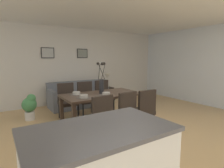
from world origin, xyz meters
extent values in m
plane|color=tan|center=(0.00, 0.00, 0.00)|extent=(9.00, 9.00, 0.00)
cube|color=silver|center=(0.00, 3.25, 1.30)|extent=(9.00, 0.10, 2.60)
cube|color=white|center=(3.65, 0.40, 1.30)|extent=(0.10, 6.30, 2.60)
cube|color=white|center=(0.00, 0.40, 2.64)|extent=(9.00, 7.20, 0.08)
cube|color=#3D2D23|center=(-0.20, 0.73, 0.71)|extent=(1.80, 0.91, 0.05)
cube|color=#3D2D23|center=(0.64, 1.13, 0.34)|extent=(0.07, 0.07, 0.69)
cube|color=#3D2D23|center=(-1.04, 1.13, 0.34)|extent=(0.07, 0.07, 0.69)
cube|color=#3D2D23|center=(0.64, 0.34, 0.34)|extent=(0.07, 0.07, 0.69)
cube|color=#3D2D23|center=(-1.04, 0.34, 0.34)|extent=(0.07, 0.07, 0.69)
cube|color=black|center=(-0.74, -0.05, 0.42)|extent=(0.47, 0.47, 0.08)
cube|color=black|center=(-0.72, -0.24, 0.68)|extent=(0.42, 0.09, 0.48)
cylinder|color=black|center=(-0.56, 0.15, 0.19)|extent=(0.04, 0.04, 0.38)
cylinder|color=black|center=(-0.94, 0.12, 0.19)|extent=(0.04, 0.04, 0.38)
cylinder|color=black|center=(-0.53, -0.23, 0.19)|extent=(0.04, 0.04, 0.38)
cylinder|color=black|center=(-0.91, -0.26, 0.19)|extent=(0.04, 0.04, 0.38)
cube|color=black|center=(-0.74, 1.52, 0.42)|extent=(0.46, 0.46, 0.08)
cube|color=black|center=(-0.74, 1.70, 0.68)|extent=(0.42, 0.08, 0.48)
cylinder|color=black|center=(-0.94, 1.33, 0.19)|extent=(0.04, 0.04, 0.38)
cylinder|color=black|center=(-0.56, 1.32, 0.19)|extent=(0.04, 0.04, 0.38)
cylinder|color=black|center=(-0.93, 1.71, 0.19)|extent=(0.04, 0.04, 0.38)
cylinder|color=black|center=(-0.55, 1.70, 0.19)|extent=(0.04, 0.04, 0.38)
cube|color=black|center=(-0.17, -0.02, 0.42)|extent=(0.47, 0.47, 0.08)
cube|color=black|center=(-0.15, -0.21, 0.68)|extent=(0.42, 0.09, 0.48)
cylinder|color=black|center=(0.01, 0.18, 0.19)|extent=(0.04, 0.04, 0.38)
cylinder|color=black|center=(-0.37, 0.15, 0.19)|extent=(0.04, 0.04, 0.38)
cylinder|color=black|center=(0.04, -0.20, 0.19)|extent=(0.04, 0.04, 0.38)
cylinder|color=black|center=(-0.34, -0.23, 0.19)|extent=(0.04, 0.04, 0.38)
cube|color=black|center=(-0.21, 1.51, 0.42)|extent=(0.47, 0.47, 0.08)
cube|color=black|center=(-0.19, 1.70, 0.68)|extent=(0.42, 0.09, 0.48)
cylinder|color=black|center=(-0.41, 1.33, 0.19)|extent=(0.04, 0.04, 0.38)
cylinder|color=black|center=(-0.03, 1.31, 0.19)|extent=(0.04, 0.04, 0.38)
cylinder|color=black|center=(-0.38, 1.71, 0.19)|extent=(0.04, 0.04, 0.38)
cylinder|color=black|center=(0.00, 1.69, 0.19)|extent=(0.04, 0.04, 0.38)
cube|color=black|center=(0.33, -0.07, 0.42)|extent=(0.46, 0.46, 0.08)
cube|color=black|center=(0.32, -0.26, 0.68)|extent=(0.42, 0.08, 0.48)
cylinder|color=black|center=(0.53, 0.11, 0.19)|extent=(0.04, 0.04, 0.38)
cylinder|color=black|center=(0.15, 0.13, 0.19)|extent=(0.04, 0.04, 0.38)
cylinder|color=black|center=(0.51, -0.27, 0.19)|extent=(0.04, 0.04, 0.38)
cylinder|color=black|center=(0.13, -0.25, 0.19)|extent=(0.04, 0.04, 0.38)
cube|color=black|center=(0.36, 1.54, 0.42)|extent=(0.45, 0.45, 0.08)
cube|color=black|center=(0.37, 1.73, 0.68)|extent=(0.42, 0.07, 0.48)
cylinder|color=black|center=(0.17, 1.35, 0.19)|extent=(0.04, 0.04, 0.38)
cylinder|color=black|center=(0.55, 1.35, 0.19)|extent=(0.04, 0.04, 0.38)
cylinder|color=black|center=(0.18, 1.73, 0.19)|extent=(0.04, 0.04, 0.38)
cylinder|color=black|center=(0.56, 1.73, 0.19)|extent=(0.04, 0.04, 0.38)
cylinder|color=#232326|center=(-0.20, 0.73, 0.91)|extent=(0.11, 0.11, 0.34)
cylinder|color=black|center=(-0.14, 0.75, 1.24)|extent=(0.05, 0.12, 0.37)
sphere|color=black|center=(-0.11, 0.76, 1.44)|extent=(0.07, 0.07, 0.07)
cylinder|color=black|center=(-0.23, 0.79, 1.24)|extent=(0.08, 0.05, 0.38)
sphere|color=black|center=(-0.24, 0.81, 1.44)|extent=(0.07, 0.07, 0.07)
cylinder|color=black|center=(-0.21, 0.68, 1.24)|extent=(0.15, 0.06, 0.36)
sphere|color=black|center=(-0.22, 0.65, 1.44)|extent=(0.07, 0.07, 0.07)
cylinder|color=#4C4742|center=(-0.74, 0.53, 0.74)|extent=(0.32, 0.32, 0.01)
cylinder|color=#B2ADA3|center=(-0.74, 0.53, 0.78)|extent=(0.17, 0.17, 0.06)
cylinder|color=gray|center=(-0.74, 0.53, 0.79)|extent=(0.13, 0.13, 0.04)
cylinder|color=#4C4742|center=(-0.74, 0.94, 0.74)|extent=(0.32, 0.32, 0.01)
cylinder|color=#B2ADA3|center=(-0.74, 0.94, 0.78)|extent=(0.17, 0.17, 0.06)
cylinder|color=gray|center=(-0.74, 0.94, 0.79)|extent=(0.13, 0.13, 0.04)
cylinder|color=#4C4742|center=(-0.20, 0.53, 0.74)|extent=(0.32, 0.32, 0.01)
cylinder|color=#B2ADA3|center=(-0.20, 0.53, 0.78)|extent=(0.17, 0.17, 0.06)
cylinder|color=gray|center=(-0.20, 0.53, 0.79)|extent=(0.13, 0.13, 0.04)
cube|color=slate|center=(-0.04, 2.57, 0.21)|extent=(1.82, 0.84, 0.42)
cube|color=slate|center=(-0.04, 2.91, 0.61)|extent=(1.82, 0.16, 0.38)
cube|color=slate|center=(0.82, 2.57, 0.52)|extent=(0.10, 0.84, 0.20)
cube|color=slate|center=(-0.90, 2.57, 0.52)|extent=(0.10, 0.84, 0.20)
cube|color=black|center=(1.11, 2.65, 0.26)|extent=(0.36, 0.36, 0.52)
cylinder|color=beige|center=(1.11, 2.65, 0.56)|extent=(0.12, 0.12, 0.08)
cylinder|color=beige|center=(1.11, 2.65, 0.74)|extent=(0.02, 0.02, 0.30)
cone|color=silver|center=(1.11, 2.65, 0.94)|extent=(0.22, 0.22, 0.18)
cube|color=#4C4C51|center=(-1.47, -1.50, 0.90)|extent=(1.38, 0.83, 0.04)
cube|color=black|center=(-0.80, 3.18, 1.74)|extent=(0.41, 0.02, 0.34)
cube|color=#B2B2AD|center=(-0.80, 3.17, 1.74)|extent=(0.36, 0.01, 0.29)
cube|color=black|center=(0.40, 3.18, 1.74)|extent=(0.39, 0.02, 0.33)
cube|color=gray|center=(0.40, 3.17, 1.74)|extent=(0.34, 0.01, 0.28)
cylinder|color=silver|center=(-1.60, 1.98, 0.11)|extent=(0.24, 0.24, 0.22)
sphere|color=#42844C|center=(-1.60, 1.98, 0.40)|extent=(0.36, 0.36, 0.36)
sphere|color=#42844C|center=(-1.55, 1.95, 0.56)|extent=(0.22, 0.22, 0.22)
camera|label=1|loc=(-2.25, -2.93, 1.56)|focal=29.21mm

